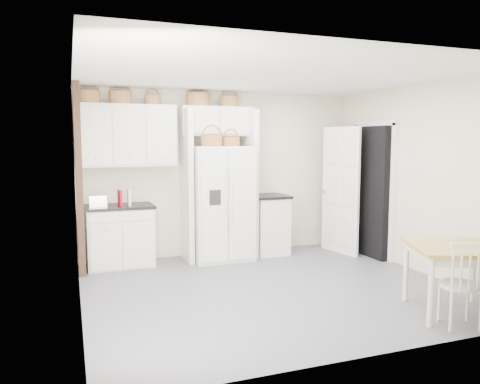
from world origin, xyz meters
name	(u,v)px	position (x,y,z in m)	size (l,w,h in m)	color
floor	(272,288)	(0.00, 0.00, 0.00)	(4.50, 4.50, 0.00)	#4E4E53
ceiling	(273,75)	(0.00, 0.00, 2.60)	(4.50, 4.50, 0.00)	white
wall_back	(222,173)	(0.00, 2.00, 1.30)	(4.50, 4.50, 0.00)	beige
wall_left	(77,191)	(-2.25, 0.00, 1.30)	(4.00, 4.00, 0.00)	beige
wall_right	(422,179)	(2.25, 0.00, 1.30)	(4.00, 4.00, 0.00)	beige
refrigerator	(221,203)	(-0.15, 1.61, 0.87)	(0.90, 0.72, 1.74)	silver
base_cab_left	(120,237)	(-1.66, 1.70, 0.43)	(0.93, 0.59, 0.86)	white
base_cab_right	(268,225)	(0.69, 1.70, 0.46)	(0.52, 0.62, 0.92)	white
dining_table	(454,280)	(1.45, -1.45, 0.37)	(0.88, 0.88, 0.73)	olive
windsor_chair	(461,285)	(1.24, -1.75, 0.42)	(0.41, 0.37, 0.83)	white
counter_left	(119,207)	(-1.66, 1.70, 0.88)	(0.97, 0.62, 0.04)	black
counter_right	(268,196)	(0.69, 1.70, 0.94)	(0.56, 0.67, 0.04)	black
toaster	(98,201)	(-1.96, 1.62, 0.98)	(0.24, 0.14, 0.16)	silver
cookbook_red	(120,198)	(-1.65, 1.62, 1.01)	(0.03, 0.15, 0.22)	maroon
cookbook_cream	(129,197)	(-1.53, 1.62, 1.02)	(0.04, 0.16, 0.24)	beige
basket_upper_a	(89,97)	(-2.02, 1.83, 2.44)	(0.31, 0.31, 0.18)	brown
basket_upper_b	(120,98)	(-1.59, 1.83, 2.44)	(0.31, 0.31, 0.18)	brown
basket_upper_c	(152,100)	(-1.13, 1.83, 2.42)	(0.24, 0.24, 0.14)	brown
basket_bridge_a	(198,100)	(-0.44, 1.83, 2.45)	(0.35, 0.35, 0.20)	brown
basket_bridge_b	(229,102)	(0.06, 1.83, 2.43)	(0.29, 0.29, 0.16)	brown
basket_fridge_a	(212,141)	(-0.32, 1.51, 1.83)	(0.32, 0.32, 0.17)	brown
basket_fridge_b	(231,142)	(-0.02, 1.51, 1.81)	(0.26, 0.26, 0.14)	brown
upper_cabinet	(128,136)	(-1.50, 1.83, 1.90)	(1.40, 0.34, 0.90)	white
bridge_cabinet	(216,121)	(-0.15, 1.83, 2.12)	(1.12, 0.34, 0.45)	white
fridge_panel_left	(187,186)	(-0.66, 1.70, 1.15)	(0.08, 0.60, 2.30)	white
fridge_panel_right	(250,184)	(0.36, 1.70, 1.15)	(0.08, 0.60, 2.30)	white
trim_post	(79,180)	(-2.20, 1.35, 1.30)	(0.09, 0.09, 2.60)	black
doorway_void	(372,192)	(2.16, 1.00, 1.02)	(0.18, 0.85, 2.05)	black
door_slab	(340,190)	(1.80, 1.33, 1.02)	(0.80, 0.04, 2.05)	white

